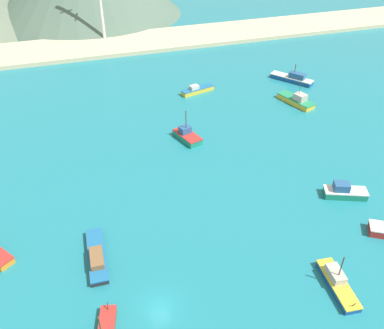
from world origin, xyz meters
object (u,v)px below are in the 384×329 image
object	(u,v)px
fishing_boat_4	(293,78)
fishing_boat_5	(344,192)
fishing_boat_6	(97,256)
fishing_boat_9	(337,282)
fishing_boat_1	(187,136)
fishing_boat_10	(297,100)
fishing_boat_7	(197,90)

from	to	relation	value
fishing_boat_4	fishing_boat_5	world-z (taller)	fishing_boat_4
fishing_boat_4	fishing_boat_5	bearing A→B (deg)	-108.70
fishing_boat_6	fishing_boat_9	bearing A→B (deg)	-25.79
fishing_boat_1	fishing_boat_5	size ratio (longest dim) A/B	0.98
fishing_boat_1	fishing_boat_9	bearing A→B (deg)	-78.97
fishing_boat_4	fishing_boat_10	xyz separation A→B (m)	(-5.37, -11.32, -0.01)
fishing_boat_1	fishing_boat_9	world-z (taller)	fishing_boat_1
fishing_boat_5	fishing_boat_4	bearing A→B (deg)	71.30
fishing_boat_7	fishing_boat_6	bearing A→B (deg)	-122.99
fishing_boat_4	fishing_boat_5	size ratio (longest dim) A/B	1.41
fishing_boat_5	fishing_boat_6	distance (m)	40.96
fishing_boat_10	fishing_boat_5	bearing A→B (deg)	-106.22
fishing_boat_4	fishing_boat_9	bearing A→B (deg)	-114.13
fishing_boat_7	fishing_boat_10	bearing A→B (deg)	-32.14
fishing_boat_1	fishing_boat_4	bearing A→B (deg)	28.41
fishing_boat_7	fishing_boat_9	world-z (taller)	fishing_boat_9
fishing_boat_4	fishing_boat_7	xyz separation A→B (m)	(-25.58, 1.38, -0.19)
fishing_boat_6	fishing_boat_7	xyz separation A→B (m)	(30.16, 46.45, 0.07)
fishing_boat_9	fishing_boat_5	bearing A→B (deg)	52.86
fishing_boat_9	fishing_boat_6	bearing A→B (deg)	154.21
fishing_boat_7	fishing_boat_9	size ratio (longest dim) A/B	1.04
fishing_boat_1	fishing_boat_7	world-z (taller)	fishing_boat_1
fishing_boat_5	fishing_boat_9	xyz separation A→B (m)	(-11.71, -15.46, -0.22)
fishing_boat_5	fishing_boat_6	size ratio (longest dim) A/B	0.73
fishing_boat_1	fishing_boat_10	bearing A→B (deg)	14.10
fishing_boat_6	fishing_boat_9	distance (m)	32.46
fishing_boat_5	fishing_boat_7	xyz separation A→B (m)	(-10.78, 45.10, -0.22)
fishing_boat_4	fishing_boat_7	world-z (taller)	fishing_boat_4
fishing_boat_4	fishing_boat_6	xyz separation A→B (m)	(-55.74, -45.07, -0.27)
fishing_boat_5	fishing_boat_6	world-z (taller)	fishing_boat_5
fishing_boat_6	fishing_boat_7	distance (m)	55.38
fishing_boat_9	fishing_boat_10	world-z (taller)	fishing_boat_10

